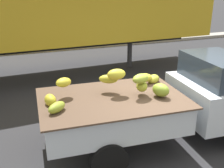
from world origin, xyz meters
The scene contains 4 objects.
ground centered at (0.00, 0.00, 0.00)m, with size 220.00×220.00×0.00m, color #28282B.
curb_strip centered at (0.00, 9.03, 0.08)m, with size 80.00×0.80×0.16m, color gray.
pickup_truck centered at (0.65, -0.03, 0.88)m, with size 4.83×2.07×1.70m.
semi_trailer centered at (-1.93, 5.00, 2.54)m, with size 12.08×2.97×3.95m.
Camera 1 is at (-2.86, -4.18, 3.06)m, focal length 43.36 mm.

